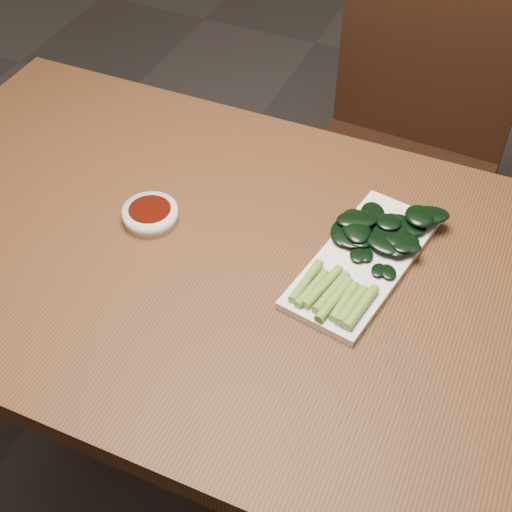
{
  "coord_description": "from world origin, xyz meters",
  "views": [
    {
      "loc": [
        0.37,
        -0.76,
        1.62
      ],
      "look_at": [
        0.03,
        0.01,
        0.76
      ],
      "focal_mm": 50.0,
      "sensor_mm": 36.0,
      "label": 1
    }
  ],
  "objects_px": {
    "serving_plate": "(363,261)",
    "chair_far": "(401,154)",
    "table": "(238,285)",
    "sauce_bowl": "(150,214)",
    "gai_lan": "(372,242)"
  },
  "relations": [
    {
      "from": "table",
      "to": "chair_far",
      "type": "distance_m",
      "value": 0.76
    },
    {
      "from": "table",
      "to": "chair_far",
      "type": "height_order",
      "value": "chair_far"
    },
    {
      "from": "serving_plate",
      "to": "chair_far",
      "type": "bearing_deg",
      "value": 96.95
    },
    {
      "from": "chair_far",
      "to": "table",
      "type": "bearing_deg",
      "value": -96.77
    },
    {
      "from": "sauce_bowl",
      "to": "serving_plate",
      "type": "relative_size",
      "value": 0.28
    },
    {
      "from": "serving_plate",
      "to": "gai_lan",
      "type": "height_order",
      "value": "gai_lan"
    },
    {
      "from": "gai_lan",
      "to": "chair_far",
      "type": "bearing_deg",
      "value": 97.67
    },
    {
      "from": "sauce_bowl",
      "to": "serving_plate",
      "type": "xyz_separation_m",
      "value": [
        0.38,
        0.05,
        -0.01
      ]
    },
    {
      "from": "table",
      "to": "sauce_bowl",
      "type": "bearing_deg",
      "value": 173.53
    },
    {
      "from": "chair_far",
      "to": "sauce_bowl",
      "type": "xyz_separation_m",
      "value": [
        -0.3,
        -0.71,
        0.28
      ]
    },
    {
      "from": "sauce_bowl",
      "to": "gai_lan",
      "type": "distance_m",
      "value": 0.39
    },
    {
      "from": "serving_plate",
      "to": "sauce_bowl",
      "type": "bearing_deg",
      "value": -172.6
    },
    {
      "from": "chair_far",
      "to": "serving_plate",
      "type": "relative_size",
      "value": 2.57
    },
    {
      "from": "table",
      "to": "chair_far",
      "type": "relative_size",
      "value": 1.57
    },
    {
      "from": "table",
      "to": "serving_plate",
      "type": "relative_size",
      "value": 4.05
    }
  ]
}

